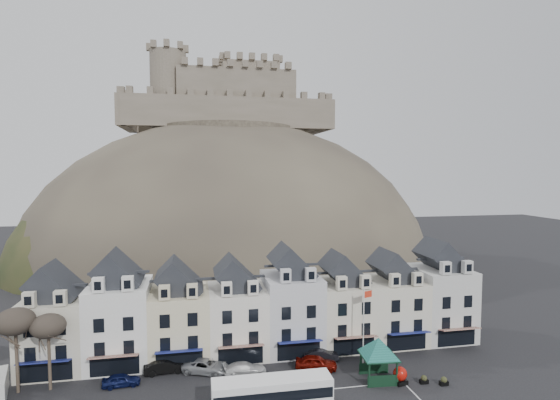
% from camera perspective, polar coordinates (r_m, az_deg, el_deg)
% --- Properties ---
extents(townhouse_terrace, '(54.40, 9.35, 11.80)m').
position_cam_1_polar(townhouse_terrace, '(55.54, -1.88, -13.89)').
color(townhouse_terrace, beige).
rests_on(townhouse_terrace, ground).
extents(castle_hill, '(100.00, 76.00, 68.00)m').
position_cam_1_polar(castle_hill, '(107.90, -5.88, -7.86)').
color(castle_hill, '#36302A').
rests_on(castle_hill, ground).
extents(castle, '(50.20, 22.20, 22.00)m').
position_cam_1_polar(castle, '(113.83, -6.75, 13.06)').
color(castle, '#635A4C').
rests_on(castle, ground).
extents(tree_left_mid, '(3.78, 3.78, 8.64)m').
position_cam_1_polar(tree_left_mid, '(52.17, -31.30, -13.46)').
color(tree_left_mid, '#392C24').
rests_on(tree_left_mid, ground).
extents(tree_left_near, '(3.43, 3.43, 7.84)m').
position_cam_1_polar(tree_left_near, '(51.44, -28.03, -14.40)').
color(tree_left_near, '#392C24').
rests_on(tree_left_near, ground).
extents(bus, '(11.15, 2.69, 3.14)m').
position_cam_1_polar(bus, '(44.17, -1.03, -23.88)').
color(bus, '#262628').
rests_on(bus, ground).
extents(bus_shelter, '(7.22, 7.22, 4.60)m').
position_cam_1_polar(bus_shelter, '(49.88, 12.76, -18.25)').
color(bus_shelter, black).
rests_on(bus_shelter, ground).
extents(red_buoy, '(1.46, 1.46, 1.80)m').
position_cam_1_polar(red_buoy, '(50.70, 15.40, -21.19)').
color(red_buoy, black).
rests_on(red_buoy, ground).
extents(flagpole, '(1.20, 0.49, 8.70)m').
position_cam_1_polar(flagpole, '(52.93, 10.94, -15.27)').
color(flagpole, silver).
rests_on(flagpole, ground).
extents(planter_west, '(0.89, 0.62, 0.89)m').
position_cam_1_polar(planter_west, '(51.62, 18.29, -21.38)').
color(planter_west, black).
rests_on(planter_west, ground).
extents(planter_east, '(0.93, 0.64, 0.91)m').
position_cam_1_polar(planter_east, '(51.90, 20.61, -21.27)').
color(planter_east, black).
rests_on(planter_east, ground).
extents(car_navy, '(3.92, 1.85, 1.29)m').
position_cam_1_polar(car_navy, '(51.47, -20.01, -21.22)').
color(car_navy, '#0C123C').
rests_on(car_navy, ground).
extents(car_black, '(4.79, 2.07, 1.53)m').
position_cam_1_polar(car_black, '(52.94, -14.73, -20.22)').
color(car_black, black).
rests_on(car_black, ground).
extents(car_silver, '(5.68, 4.18, 1.45)m').
position_cam_1_polar(car_silver, '(52.07, -9.62, -20.62)').
color(car_silver, '#939699').
rests_on(car_silver, ground).
extents(car_white, '(4.70, 1.96, 1.36)m').
position_cam_1_polar(car_white, '(51.13, -4.61, -21.12)').
color(car_white, silver).
rests_on(car_white, ground).
extents(car_maroon, '(4.98, 3.10, 1.58)m').
position_cam_1_polar(car_maroon, '(52.23, 4.75, -20.42)').
color(car_maroon, '#630C05').
rests_on(car_maroon, ground).
extents(car_charcoal, '(4.30, 2.03, 1.36)m').
position_cam_1_polar(car_charcoal, '(54.51, 5.36, -19.46)').
color(car_charcoal, black).
rests_on(car_charcoal, ground).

